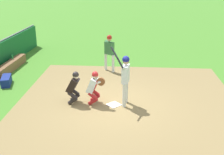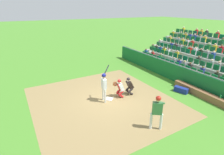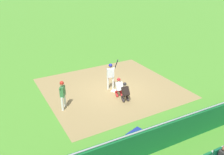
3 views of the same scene
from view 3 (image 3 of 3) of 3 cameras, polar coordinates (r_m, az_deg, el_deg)
name	(u,v)px [view 3 (image 3 of 3)]	position (r m, az deg, el deg)	size (l,w,h in m)	color
ground_plane	(114,91)	(16.38, 0.60, -3.23)	(160.00, 160.00, 0.00)	#458329
infield_dirt_patch	(111,88)	(16.77, -0.21, -2.52)	(8.96, 8.34, 0.01)	olive
home_plate_marker	(114,91)	(16.37, 0.60, -3.18)	(0.44, 0.44, 0.02)	white
batter_at_plate	(111,73)	(16.15, -0.31, 1.02)	(0.59, 0.66, 2.29)	silver
catcher_crouching	(119,86)	(15.45, 1.71, -2.04)	(0.49, 0.72, 1.29)	#B11F20
home_plate_umpire	(125,91)	(14.89, 3.19, -3.27)	(0.48, 0.51, 1.27)	black
dugout_wall	(175,131)	(11.82, 14.91, -12.35)	(16.39, 0.24, 1.42)	#125B29
dugout_bench	(120,150)	(11.18, 1.98, -16.92)	(4.32, 0.40, 0.44)	brown
water_bottle_on_bench	(97,154)	(10.52, -3.60, -17.75)	(0.07, 0.07, 0.21)	green
equipment_duffel_bag	(134,135)	(12.09, 5.30, -13.55)	(0.92, 0.36, 0.36)	navy
on_deck_batter	(63,92)	(14.15, -11.77, -3.42)	(0.46, 0.57, 1.81)	silver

